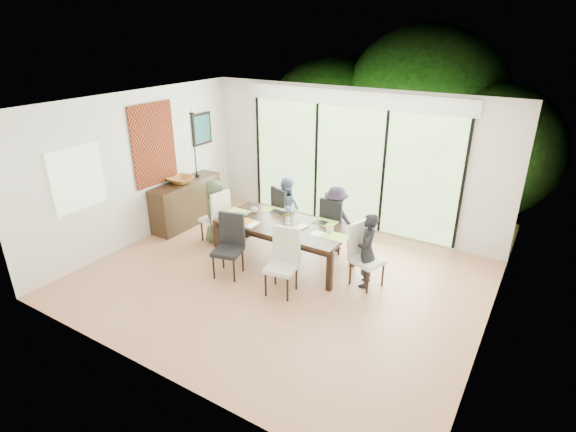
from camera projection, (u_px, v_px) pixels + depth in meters
The scene contains 62 objects.
floor at pixel (280, 279), 7.12m from camera, with size 6.00×5.00×0.01m, color #9A5B3D.
ceiling at pixel (278, 106), 6.05m from camera, with size 6.00×5.00×0.01m, color white.
wall_back at pixel (350, 160), 8.55m from camera, with size 6.00×0.02×2.70m, color silver.
wall_front at pixel (148, 274), 4.62m from camera, with size 6.00×0.02×2.70m, color white.
wall_left at pixel (138, 168), 8.03m from camera, with size 0.02×5.00×2.70m, color beige.
wall_right at pixel (500, 249), 5.13m from camera, with size 0.02×5.00×2.70m, color beige.
glass_doors at pixel (349, 168), 8.58m from camera, with size 4.20×0.02×2.30m, color #598C3F.
blinds_header at pixel (352, 98), 8.06m from camera, with size 4.40×0.06×0.28m, color white.
mullion_a at pixel (258, 153), 9.58m from camera, with size 0.05×0.04×2.30m, color black.
mullion_b at pixel (316, 162), 8.91m from camera, with size 0.05×0.04×2.30m, color black.
mullion_c at pixel (383, 174), 8.23m from camera, with size 0.05×0.04×2.30m, color black.
mullion_d at pixel (463, 187), 7.56m from camera, with size 0.05×0.04×2.30m, color black.
side_window at pixel (78, 179), 7.01m from camera, with size 0.02×0.90×1.00m, color #8CAD7F.
deck at pixel (363, 212), 9.80m from camera, with size 6.00×1.80×0.10m, color brown.
rail_top at pixel (379, 176), 10.19m from camera, with size 6.00×0.08×0.06m, color brown.
foliage_left at pixel (329, 121), 11.49m from camera, with size 3.20×3.20×3.20m, color #14380F.
foliage_mid at pixel (423, 111), 10.76m from camera, with size 4.00×4.00×4.00m, color #14380F.
foliage_right at pixel (494, 151), 9.48m from camera, with size 2.80×2.80×2.80m, color #14380F.
foliage_far at pixel (392, 111), 11.86m from camera, with size 3.60×3.60×3.60m, color #14380F.
table_top at pixel (284, 225), 7.43m from camera, with size 2.20×1.01×0.06m, color black.
table_apron at pixel (284, 230), 7.46m from camera, with size 2.02×0.83×0.09m, color black.
table_leg_fl at pixel (218, 239), 7.74m from camera, with size 0.08×0.08×0.63m, color black.
table_leg_fr at pixel (330, 272), 6.70m from camera, with size 0.08×0.08×0.63m, color black.
table_leg_bl at pixel (247, 221), 8.42m from camera, with size 0.08×0.08×0.63m, color black.
table_leg_br at pixel (353, 249), 7.38m from camera, with size 0.08×0.08×0.63m, color black.
chair_left_end at pixel (214, 215), 8.21m from camera, with size 0.42×0.42×1.01m, color silver, non-canonical shape.
chair_right_end at pixel (368, 256), 6.76m from camera, with size 0.42×0.42×1.01m, color white, non-canonical shape.
chair_far_left at pixel (287, 212), 8.37m from camera, with size 0.42×0.42×1.01m, color black, non-canonical shape.
chair_far_right at pixel (336, 223), 7.89m from camera, with size 0.42×0.42×1.01m, color black, non-canonical shape.
chair_near_left at pixel (227, 247), 7.05m from camera, with size 0.42×0.42×1.01m, color black, non-canonical shape.
chair_near_right at pixel (281, 263), 6.56m from camera, with size 0.42×0.42×1.01m, color beige, non-canonical shape.
person_left_end at pixel (215, 211), 8.17m from camera, with size 0.55×0.35×1.18m, color #3B472F.
person_right_end at pixel (367, 251), 6.74m from camera, with size 0.55×0.35×1.18m, color black.
person_far_left at pixel (287, 208), 8.32m from camera, with size 0.55×0.35×1.18m, color #6F81A1.
person_far_right at pixel (336, 219), 7.84m from camera, with size 0.55×0.35×1.18m, color #231C2A.
placemat_left at pixel (238, 212), 7.87m from camera, with size 0.40×0.29×0.01m, color #8BAB3D.
placemat_right at pixel (335, 237), 6.96m from camera, with size 0.40×0.29×0.01m, color #8DC044.
placemat_far_l at pixel (274, 210), 7.94m from camera, with size 0.40×0.29×0.01m, color #9FC446.
placemat_far_r at pixel (324, 222), 7.46m from camera, with size 0.40×0.29×0.01m, color #7AAA3C.
placemat_paper at pixel (246, 223), 7.44m from camera, with size 0.40×0.29×0.01m, color white.
tablet_far_l at pixel (277, 212), 7.85m from camera, with size 0.24×0.17×0.01m, color black.
tablet_far_r at pixel (320, 222), 7.44m from camera, with size 0.22×0.16×0.01m, color black.
papers at pixel (320, 234), 7.04m from camera, with size 0.28×0.20×0.00m, color white.
platter_base at pixel (246, 222), 7.44m from camera, with size 0.24×0.24×0.02m, color white.
platter_snacks at pixel (246, 221), 7.43m from camera, with size 0.18×0.18×0.01m, color orange.
vase at pixel (288, 220), 7.41m from camera, with size 0.07×0.07×0.11m, color silver.
hyacinth_stems at pixel (288, 214), 7.37m from camera, with size 0.04×0.04×0.15m, color #337226.
hyacinth_blooms at pixel (288, 209), 7.33m from camera, with size 0.10×0.10×0.10m, color #4C5EBF.
laptop at pixel (239, 215), 7.74m from camera, with size 0.30×0.19×0.02m, color silver.
cup_a at pixel (254, 210), 7.85m from camera, with size 0.11×0.11×0.09m, color white.
cup_b at pixel (288, 225), 7.25m from camera, with size 0.09×0.09×0.08m, color white.
cup_c at pixel (330, 230), 7.09m from camera, with size 0.11×0.11×0.09m, color white.
book at pixel (298, 225), 7.33m from camera, with size 0.15×0.21×0.02m, color white.
sideboard at pixel (187, 203), 8.95m from camera, with size 0.45×1.59×0.89m, color black.
bowl at pixel (181, 180), 8.68m from camera, with size 0.47×0.47×0.12m, color brown.
candlestick_base at pixel (197, 176), 9.04m from camera, with size 0.10×0.10×0.04m, color black.
candlestick_shaft at pixel (194, 145), 8.80m from camera, with size 0.02×0.02×1.24m, color black.
candlestick_pan at pixel (192, 113), 8.56m from camera, with size 0.10×0.10×0.03m, color black.
candle at pixel (191, 110), 8.53m from camera, with size 0.04×0.04×0.10m, color silver.
tapestry at pixel (154, 145), 8.19m from camera, with size 0.02×1.00×1.50m, color #962F15.
art_frame at pixel (202, 129), 9.19m from camera, with size 0.03×0.55×0.65m, color black.
art_canvas at pixel (202, 129), 9.18m from camera, with size 0.01×0.45×0.55m, color #184C4F.
Camera 1 is at (3.33, -5.17, 3.72)m, focal length 28.00 mm.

